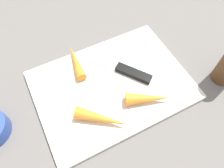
% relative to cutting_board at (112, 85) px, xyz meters
% --- Properties ---
extents(ground_plane, '(1.40, 1.40, 0.00)m').
position_rel_cutting_board_xyz_m(ground_plane, '(0.00, 0.00, -0.01)').
color(ground_plane, slate).
extents(cutting_board, '(0.36, 0.26, 0.01)m').
position_rel_cutting_board_xyz_m(cutting_board, '(0.00, 0.00, 0.00)').
color(cutting_board, silver).
rests_on(cutting_board, ground_plane).
extents(knife, '(0.13, 0.17, 0.01)m').
position_rel_cutting_board_xyz_m(knife, '(0.05, 0.01, 0.01)').
color(knife, '#B7B7BC').
rests_on(knife, cutting_board).
extents(carrot_medium, '(0.04, 0.11, 0.03)m').
position_rel_cutting_board_xyz_m(carrot_medium, '(-0.05, 0.09, 0.02)').
color(carrot_medium, orange).
rests_on(carrot_medium, cutting_board).
extents(carrot_longest, '(0.11, 0.10, 0.03)m').
position_rel_cutting_board_xyz_m(carrot_longest, '(-0.06, -0.07, 0.02)').
color(carrot_longest, orange).
rests_on(carrot_longest, cutting_board).
extents(carrot_shortest, '(0.11, 0.07, 0.03)m').
position_rel_cutting_board_xyz_m(carrot_shortest, '(0.05, -0.08, 0.02)').
color(carrot_shortest, orange).
rests_on(carrot_shortest, cutting_board).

